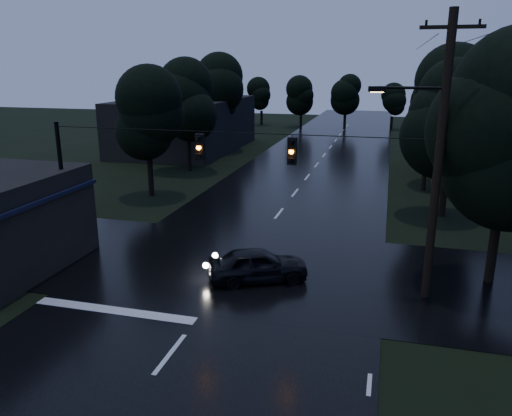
% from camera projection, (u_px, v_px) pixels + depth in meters
% --- Properties ---
extents(main_road, '(12.00, 120.00, 0.02)m').
position_uv_depth(main_road, '(307.00, 177.00, 37.95)').
color(main_road, black).
rests_on(main_road, ground).
extents(cross_street, '(60.00, 9.00, 0.02)m').
position_uv_depth(cross_street, '(239.00, 266.00, 21.23)').
color(cross_street, black).
rests_on(cross_street, ground).
extents(building_far_right, '(10.00, 14.00, 4.40)m').
position_uv_depth(building_far_right, '(500.00, 148.00, 37.59)').
color(building_far_right, black).
rests_on(building_far_right, ground).
extents(building_far_left, '(10.00, 16.00, 5.00)m').
position_uv_depth(building_far_left, '(186.00, 124.00, 50.01)').
color(building_far_left, black).
rests_on(building_far_left, ground).
extents(utility_pole_main, '(3.50, 0.30, 10.00)m').
position_uv_depth(utility_pole_main, '(436.00, 156.00, 17.02)').
color(utility_pole_main, black).
rests_on(utility_pole_main, ground).
extents(utility_pole_far, '(2.00, 0.30, 7.50)m').
position_uv_depth(utility_pole_far, '(428.00, 133.00, 32.97)').
color(utility_pole_far, black).
rests_on(utility_pole_far, ground).
extents(anchor_pole_left, '(0.18, 0.18, 6.00)m').
position_uv_depth(anchor_pole_left, '(64.00, 192.00, 21.33)').
color(anchor_pole_left, black).
rests_on(anchor_pole_left, ground).
extents(span_signals, '(15.00, 0.37, 1.12)m').
position_uv_depth(span_signals, '(244.00, 148.00, 18.71)').
color(span_signals, black).
rests_on(span_signals, ground).
extents(tree_corner_near, '(4.48, 4.48, 9.44)m').
position_uv_depth(tree_corner_near, '(510.00, 129.00, 18.03)').
color(tree_corner_near, black).
rests_on(tree_corner_near, ground).
extents(tree_left_a, '(3.92, 3.92, 8.26)m').
position_uv_depth(tree_left_a, '(147.00, 115.00, 31.30)').
color(tree_left_a, black).
rests_on(tree_left_a, ground).
extents(tree_left_b, '(4.20, 4.20, 8.85)m').
position_uv_depth(tree_left_b, '(187.00, 100.00, 38.78)').
color(tree_left_b, black).
rests_on(tree_left_b, ground).
extents(tree_left_c, '(4.48, 4.48, 9.44)m').
position_uv_depth(tree_left_c, '(221.00, 89.00, 48.11)').
color(tree_left_c, black).
rests_on(tree_left_c, ground).
extents(tree_right_a, '(4.20, 4.20, 8.85)m').
position_uv_depth(tree_right_a, '(452.00, 116.00, 26.74)').
color(tree_right_a, black).
rests_on(tree_right_a, ground).
extents(tree_right_b, '(4.48, 4.48, 9.44)m').
position_uv_depth(tree_right_b, '(449.00, 99.00, 33.92)').
color(tree_right_b, black).
rests_on(tree_right_b, ground).
extents(tree_right_c, '(4.76, 4.76, 10.03)m').
position_uv_depth(tree_right_c, '(445.00, 88.00, 42.96)').
color(tree_right_c, black).
rests_on(tree_right_c, ground).
extents(car, '(4.22, 3.09, 1.34)m').
position_uv_depth(car, '(258.00, 265.00, 19.63)').
color(car, black).
rests_on(car, ground).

